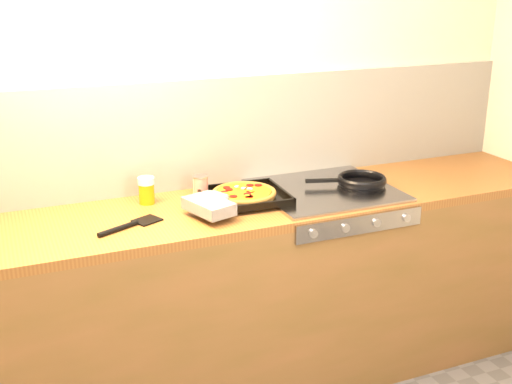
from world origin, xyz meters
name	(u,v)px	position (x,y,z in m)	size (l,w,h in m)	color
room_shell	(210,133)	(0.00, 1.39, 1.15)	(3.20, 3.20, 3.20)	white
counter_run	(234,298)	(0.00, 1.10, 0.45)	(3.20, 0.62, 0.90)	brown
stovetop	(325,190)	(0.45, 1.10, 0.91)	(0.60, 0.56, 0.02)	#949398
pizza_on_tray	(234,197)	(0.00, 1.08, 0.94)	(0.48, 0.41, 0.06)	black
frying_pan	(361,181)	(0.62, 1.08, 0.94)	(0.40, 0.28, 0.04)	black
tomato_can	(201,186)	(-0.09, 1.25, 0.95)	(0.08, 0.08, 0.10)	#A31C0D
juice_glass	(146,190)	(-0.34, 1.26, 0.96)	(0.09, 0.09, 0.12)	orange
wooden_spoon	(240,188)	(0.10, 1.27, 0.91)	(0.30, 0.05, 0.02)	#A67646
black_spatula	(130,225)	(-0.46, 1.01, 0.91)	(0.28, 0.17, 0.02)	black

